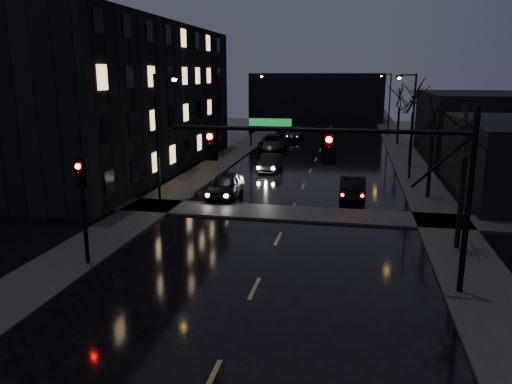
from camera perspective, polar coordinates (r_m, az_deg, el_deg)
The scene contains 21 objects.
sidewalk_left at distance 46.63m, azimuth -3.92°, elevation 3.57°, with size 3.00×140.00×0.12m, color #2D2D2B.
sidewalk_right at distance 45.35m, azimuth 17.34°, elevation 2.70°, with size 3.00×140.00×0.12m, color #2D2D2B.
sidewalk_cross at distance 29.18m, azimuth 3.87°, elevation -2.44°, with size 40.00×3.00×0.12m, color #2D2D2B.
apartment_block at distance 44.19m, azimuth -16.02°, elevation 10.30°, with size 12.00×30.00×12.00m, color black.
commercial_right_far at distance 59.14m, azimuth 24.53°, elevation 7.36°, with size 12.00×18.00×6.00m, color black.
far_block at distance 87.69m, azimuth 7.02°, elevation 10.71°, with size 22.00×10.00×8.00m, color black.
signal_mast at distance 18.63m, azimuth 12.12°, elevation 3.36°, with size 11.11×0.41×7.00m.
signal_pole_left at distance 21.97m, azimuth -19.21°, elevation -0.53°, with size 0.35×0.41×4.53m.
tree_near at distance 23.94m, azimuth 23.20°, elevation 8.02°, with size 3.52×3.52×8.08m.
tree_mid_a at distance 33.79m, azimuth 19.74°, elevation 8.92°, with size 3.30×3.30×7.58m.
tree_mid_b at distance 45.64m, azimuth 17.66°, elevation 11.04°, with size 3.74×3.74×8.59m.
tree_far at distance 59.59m, azimuth 16.18°, elevation 11.03°, with size 3.43×3.43×7.88m.
streetlight_l_near at distance 29.69m, azimuth -10.89°, elevation 6.90°, with size 1.53×0.28×8.00m.
streetlight_l_far at distance 55.57m, azimuth -0.37°, elevation 10.08°, with size 1.53×0.28×8.00m.
streetlight_r_mid at distance 39.70m, azimuth 17.21°, elevation 8.14°, with size 1.53×0.28×8.00m.
streetlight_r_far at distance 67.56m, azimuth 14.85°, elevation 10.24°, with size 1.53×0.28×8.00m.
oncoming_car_a at distance 32.96m, azimuth -3.51°, elevation 0.78°, with size 1.93×4.80×1.64m, color black.
oncoming_car_b at distance 41.93m, azimuth 1.65°, elevation 3.38°, with size 1.51×4.33×1.43m, color black.
oncoming_car_c at distance 53.36m, azimuth 1.96°, elevation 5.67°, with size 2.74×5.95×1.65m, color black.
oncoming_car_d at distance 62.90m, azimuth 4.38°, elevation 6.80°, with size 2.25×5.53×1.61m, color black.
lead_car at distance 33.30m, azimuth 10.98°, elevation 0.57°, with size 1.60×4.60×1.51m, color black.
Camera 1 is at (3.48, -9.36, 8.03)m, focal length 35.00 mm.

